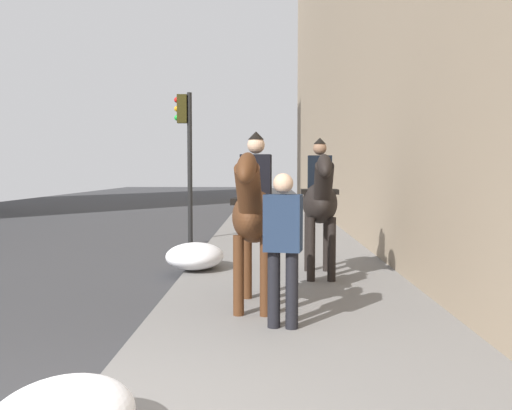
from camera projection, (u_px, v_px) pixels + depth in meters
name	position (u px, v px, depth m)	size (l,w,h in m)	color
mounted_horse_near	(255.00, 212.00, 7.00)	(2.15, 0.68, 2.22)	#4C2B16
mounted_horse_far	(320.00, 200.00, 9.08)	(2.15, 0.61, 2.26)	black
pedestrian_greeting	(283.00, 240.00, 6.12)	(0.33, 0.44, 1.70)	black
traffic_light_near_curb	(186.00, 143.00, 13.96)	(0.20, 0.44, 3.78)	black
snow_pile_far	(195.00, 256.00, 9.88)	(1.32, 1.01, 0.46)	white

